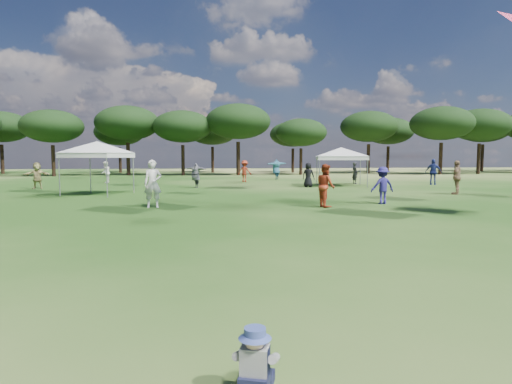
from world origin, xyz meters
TOP-DOWN VIEW (x-y plane):
  - tree_line at (2.39, 47.41)m, footprint 108.78×17.63m
  - tent_left at (-6.25, 21.97)m, footprint 5.36×5.36m
  - tent_right at (8.61, 26.68)m, footprint 6.41×6.41m
  - toddler at (-0.59, 2.06)m, footprint 0.44×0.47m
  - festival_crowd at (-0.02, 25.07)m, footprint 29.23×21.64m

SIDE VIEW (x-z plane):
  - toddler at x=-0.59m, z-range -0.03..0.55m
  - festival_crowd at x=-0.02m, z-range -0.10..1.83m
  - tent_right at x=8.61m, z-range 1.03..3.95m
  - tent_left at x=-6.25m, z-range 1.12..4.21m
  - tree_line at x=2.39m, z-range 1.54..9.31m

